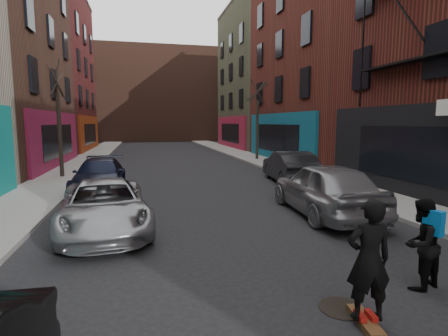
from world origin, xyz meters
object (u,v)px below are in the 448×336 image
parked_right_far (325,188)px  parked_left_far (104,206)px  tree_left_far (58,111)px  skateboarder (369,260)px  skateboard (365,322)px  parked_left_end (100,176)px  parked_right_end (290,167)px  tree_right_far (257,113)px  pedestrian (421,243)px  manhole (342,308)px

parked_right_far → parked_left_far: bearing=4.8°
tree_left_far → parked_left_far: (3.00, -9.51, -2.72)m
skateboarder → skateboard: bearing=-0.0°
parked_left_end → skateboard: bearing=-66.0°
tree_left_far → parked_right_end: tree_left_far is taller
parked_left_end → skateboarder: skateboarder is taller
parked_right_far → skateboarder: 6.07m
parked_left_far → tree_right_far: bearing=52.8°
skateboarder → pedestrian: size_ratio=1.10×
skateboarder → pedestrian: 1.77m
skateboard → skateboarder: (0.00, 0.00, 0.91)m
parked_left_far → parked_right_end: 9.75m
parked_left_far → skateboard: bearing=-59.5°
manhole → skateboarder: bearing=-80.6°
tree_left_far → pedestrian: size_ratio=4.14×
tree_left_far → skateboard: tree_left_far is taller
tree_right_far → parked_left_far: bearing=-121.2°
parked_right_end → pedestrian: bearing=84.6°
parked_left_far → parked_right_far: (6.45, 0.13, 0.17)m
tree_left_far → parked_left_end: 5.33m
parked_left_end → skateboard: parked_left_end is taller
parked_right_end → skateboarder: size_ratio=2.66×
parked_left_end → skateboarder: (4.75, -10.94, 0.29)m
manhole → parked_right_far: bearing=63.7°
skateboard → pedestrian: pedestrian is taller
parked_right_far → skateboarder: (-2.43, -5.56, 0.13)m
tree_right_far → pedestrian: 20.69m
tree_left_far → parked_right_end: size_ratio=1.42×
tree_left_far → manhole: bearing=-64.4°
tree_left_far → skateboarder: size_ratio=3.78×
parked_right_far → pedestrian: (-0.85, -4.78, -0.04)m
parked_left_far → pedestrian: size_ratio=3.03×
parked_right_end → manhole: (-3.86, -10.80, -0.75)m
parked_right_far → parked_left_end: bearing=-33.2°
parked_left_end → parked_right_end: bearing=2.8°
parked_left_end → parked_right_end: (8.53, 0.33, 0.08)m
tree_left_far → parked_left_far: bearing=-72.5°
pedestrian → skateboard: bearing=7.7°
parked_left_far → parked_left_end: 5.57m
pedestrian → parked_left_far: bearing=-58.2°
tree_right_far → skateboarder: tree_right_far is taller
parked_right_far → parked_right_end: (1.35, 5.72, -0.08)m
parked_right_far → pedestrian: bearing=83.5°
tree_left_far → parked_right_far: size_ratio=1.33×
parked_left_far → pedestrian: (5.60, -4.64, 0.13)m
tree_left_far → skateboarder: bearing=-64.8°
parked_left_far → skateboard: 6.77m
tree_left_far → tree_right_far: tree_right_far is taller
parked_right_far → skateboard: 6.12m
parked_left_far → parked_right_end: parked_right_end is taller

